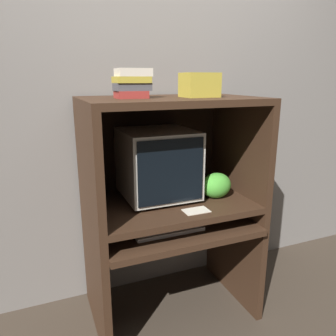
# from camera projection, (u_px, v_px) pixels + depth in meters

# --- Properties ---
(wall_back) EXTENTS (6.00, 0.06, 2.60)m
(wall_back) POSITION_uv_depth(u_px,v_px,m) (148.00, 100.00, 2.12)
(wall_back) COLOR gray
(wall_back) RESTS_ON ground_plane
(desk_base) EXTENTS (0.96, 0.66, 0.62)m
(desk_base) POSITION_uv_depth(u_px,v_px,m) (173.00, 255.00, 1.99)
(desk_base) COLOR #382316
(desk_base) RESTS_ON ground_plane
(desk_monitor_shelf) EXTENTS (0.96, 0.63, 0.12)m
(desk_monitor_shelf) POSITION_uv_depth(u_px,v_px,m) (170.00, 204.00, 1.94)
(desk_monitor_shelf) COLOR #382316
(desk_monitor_shelf) RESTS_ON desk_base
(hutch_upper) EXTENTS (0.96, 0.63, 0.60)m
(hutch_upper) POSITION_uv_depth(u_px,v_px,m) (168.00, 133.00, 1.86)
(hutch_upper) COLOR #382316
(hutch_upper) RESTS_ON desk_monitor_shelf
(crt_monitor) EXTENTS (0.41, 0.42, 0.41)m
(crt_monitor) POSITION_uv_depth(u_px,v_px,m) (158.00, 163.00, 1.92)
(crt_monitor) COLOR beige
(crt_monitor) RESTS_ON desk_monitor_shelf
(keyboard) EXTENTS (0.39, 0.16, 0.03)m
(keyboard) POSITION_uv_depth(u_px,v_px,m) (167.00, 229.00, 1.81)
(keyboard) COLOR beige
(keyboard) RESTS_ON desk_base
(mouse) EXTENTS (0.07, 0.05, 0.03)m
(mouse) POSITION_uv_depth(u_px,v_px,m) (209.00, 220.00, 1.92)
(mouse) COLOR #B7B7B7
(mouse) RESTS_ON desk_base
(snack_bag) EXTENTS (0.19, 0.14, 0.15)m
(snack_bag) POSITION_uv_depth(u_px,v_px,m) (216.00, 185.00, 1.96)
(snack_bag) COLOR green
(snack_bag) RESTS_ON desk_monitor_shelf
(book_stack) EXTENTS (0.18, 0.13, 0.15)m
(book_stack) POSITION_uv_depth(u_px,v_px,m) (132.00, 83.00, 1.66)
(book_stack) COLOR maroon
(book_stack) RESTS_ON hutch_upper
(paper_card) EXTENTS (0.14, 0.09, 0.00)m
(paper_card) POSITION_uv_depth(u_px,v_px,m) (196.00, 211.00, 1.77)
(paper_card) COLOR beige
(paper_card) RESTS_ON desk_monitor_shelf
(storage_box) EXTENTS (0.18, 0.16, 0.13)m
(storage_box) POSITION_uv_depth(u_px,v_px,m) (199.00, 85.00, 1.77)
(storage_box) COLOR gold
(storage_box) RESTS_ON hutch_upper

